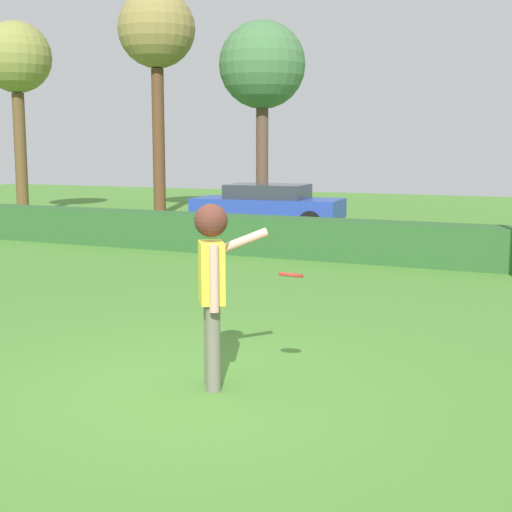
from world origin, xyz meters
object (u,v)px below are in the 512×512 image
Objects in this scene: person at (213,274)px; frisbee at (291,275)px; oak_tree at (157,34)px; parked_car_blue at (268,204)px; bare_elm_tree at (16,62)px; birch_tree at (262,67)px.

frisbee is (0.70, 0.23, 0.00)m from person.
person is 7.55× the size of frisbee.
oak_tree is at bearing 125.96° from frisbee.
bare_elm_tree reaches higher than parked_car_blue.
person is at bearing -56.23° from oak_tree.
parked_car_blue is 10.26m from bare_elm_tree.
frisbee is at bearing -54.04° from oak_tree.
birch_tree is at bearing 115.20° from frisbee.
frisbee is 0.04× the size of birch_tree.
birch_tree is (-1.61, 3.16, 4.17)m from parked_car_blue.
person is 0.28× the size of bare_elm_tree.
birch_tree is 0.99× the size of bare_elm_tree.
parked_car_blue is at bearing 111.78° from person.
person is 0.28× the size of birch_tree.
birch_tree is at bearing 112.82° from person.
bare_elm_tree is (-14.50, 13.37, 3.98)m from person.
bare_elm_tree is (-7.65, -2.91, 0.24)m from birch_tree.
person is 0.24× the size of oak_tree.
oak_tree reaches higher than frisbee.
birch_tree reaches higher than frisbee.
frisbee is 0.04× the size of bare_elm_tree.
parked_car_blue is at bearing -23.90° from oak_tree.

